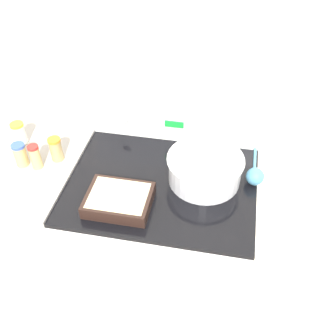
# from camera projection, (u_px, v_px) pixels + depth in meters

# --- Properties ---
(kitchen_wall) EXTENTS (8.00, 0.05, 2.50)m
(kitchen_wall) POSITION_uv_depth(u_px,v_px,m) (178.00, 68.00, 1.75)
(kitchen_wall) COLOR silver
(kitchen_wall) RESTS_ON ground_plane
(stove_range) EXTENTS (0.81, 0.70, 0.90)m
(stove_range) POSITION_uv_depth(u_px,v_px,m) (164.00, 243.00, 2.02)
(stove_range) COLOR white
(stove_range) RESTS_ON ground_plane
(control_panel) EXTENTS (0.81, 0.07, 0.19)m
(control_panel) POSITION_uv_depth(u_px,v_px,m) (175.00, 122.00, 1.88)
(control_panel) COLOR white
(control_panel) RESTS_ON stove_range
(side_counter) EXTENTS (0.58, 0.67, 0.91)m
(side_counter) POSITION_uv_depth(u_px,v_px,m) (37.00, 223.00, 2.11)
(side_counter) COLOR silver
(side_counter) RESTS_ON ground_plane
(mixing_bowl) EXTENTS (0.33, 0.33, 0.12)m
(mixing_bowl) POSITION_uv_depth(u_px,v_px,m) (205.00, 167.00, 1.67)
(mixing_bowl) COLOR silver
(mixing_bowl) RESTS_ON stove_range
(casserole_dish) EXTENTS (0.26, 0.21, 0.06)m
(casserole_dish) POSITION_uv_depth(u_px,v_px,m) (119.00, 199.00, 1.59)
(casserole_dish) COLOR black
(casserole_dish) RESTS_ON stove_range
(ladle) EXTENTS (0.08, 0.32, 0.08)m
(ladle) POSITION_uv_depth(u_px,v_px,m) (255.00, 175.00, 1.69)
(ladle) COLOR teal
(ladle) RESTS_ON stove_range
(spice_jar_orange_cap) EXTENTS (0.06, 0.06, 0.11)m
(spice_jar_orange_cap) POSITION_uv_depth(u_px,v_px,m) (56.00, 149.00, 1.76)
(spice_jar_orange_cap) COLOR tan
(spice_jar_orange_cap) RESTS_ON side_counter
(spice_jar_red_cap) EXTENTS (0.05, 0.05, 0.12)m
(spice_jar_red_cap) POSITION_uv_depth(u_px,v_px,m) (35.00, 157.00, 1.72)
(spice_jar_red_cap) COLOR tan
(spice_jar_red_cap) RESTS_ON side_counter
(spice_jar_blue_cap) EXTENTS (0.06, 0.06, 0.11)m
(spice_jar_blue_cap) POSITION_uv_depth(u_px,v_px,m) (20.00, 154.00, 1.74)
(spice_jar_blue_cap) COLOR tan
(spice_jar_blue_cap) RESTS_ON side_counter
(spice_jar_yellow_cap) EXTENTS (0.06, 0.06, 0.11)m
(spice_jar_yellow_cap) POSITION_uv_depth(u_px,v_px,m) (19.00, 134.00, 1.85)
(spice_jar_yellow_cap) COLOR beige
(spice_jar_yellow_cap) RESTS_ON side_counter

